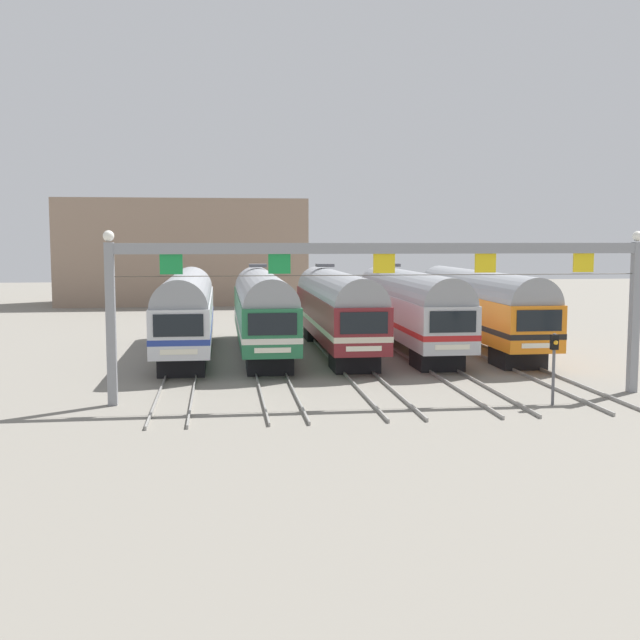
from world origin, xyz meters
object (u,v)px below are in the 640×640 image
commuter_train_silver (186,309)px  yard_signal_mast (554,355)px  commuter_train_stainless (408,306)px  catenary_gantry (384,272)px  commuter_train_green (262,308)px  commuter_train_orange (479,305)px  commuter_train_maroon (336,307)px

commuter_train_silver → yard_signal_mast: size_ratio=6.24×
commuter_train_stainless → catenary_gantry: catenary_gantry is taller
commuter_train_green → commuter_train_orange: 12.94m
commuter_train_green → catenary_gantry: catenary_gantry is taller
commuter_train_silver → commuter_train_stainless: commuter_train_stainless is taller
commuter_train_stainless → yard_signal_mast: bearing=-82.2°
commuter_train_stainless → commuter_train_maroon: bearing=180.0°
commuter_train_stainless → yard_signal_mast: size_ratio=6.24×
commuter_train_silver → commuter_train_orange: 17.25m
commuter_train_green → commuter_train_maroon: same height
commuter_train_stainless → yard_signal_mast: 15.87m
commuter_train_maroon → yard_signal_mast: size_ratio=6.24×
commuter_train_silver → commuter_train_orange: size_ratio=1.00×
commuter_train_silver → commuter_train_stainless: (12.94, 0.00, 0.00)m
commuter_train_silver → commuter_train_stainless: 12.94m
catenary_gantry → yard_signal_mast: bearing=-18.9°
commuter_train_green → commuter_train_silver: bearing=-179.9°
commuter_train_silver → commuter_train_orange: same height
commuter_train_stainless → commuter_train_silver: bearing=-180.0°
commuter_train_silver → commuter_train_maroon: 8.62m
commuter_train_silver → commuter_train_stainless: size_ratio=1.00×
commuter_train_maroon → commuter_train_silver: bearing=-180.0°
commuter_train_stainless → commuter_train_green: bearing=180.0°
commuter_train_maroon → commuter_train_stainless: same height
commuter_train_stainless → commuter_train_orange: 4.31m
commuter_train_orange → catenary_gantry: 16.22m
commuter_train_maroon → yard_signal_mast: (6.47, -15.71, -0.66)m
commuter_train_maroon → catenary_gantry: bearing=-90.0°
commuter_train_stainless → commuter_train_orange: size_ratio=1.00×
commuter_train_orange → yard_signal_mast: 15.87m
commuter_train_silver → catenary_gantry: (8.62, -13.49, 2.58)m
commuter_train_silver → commuter_train_green: commuter_train_green is taller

